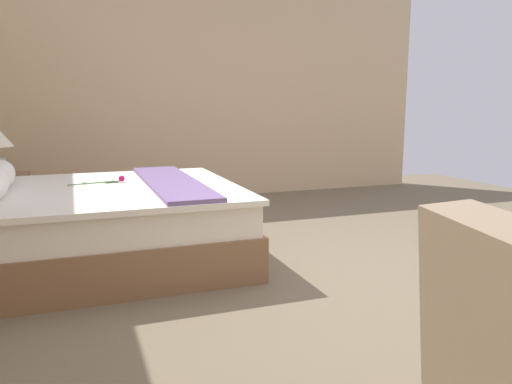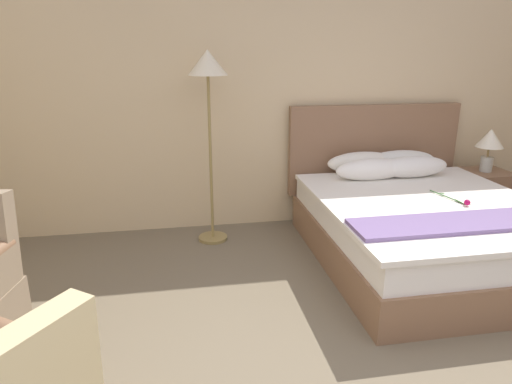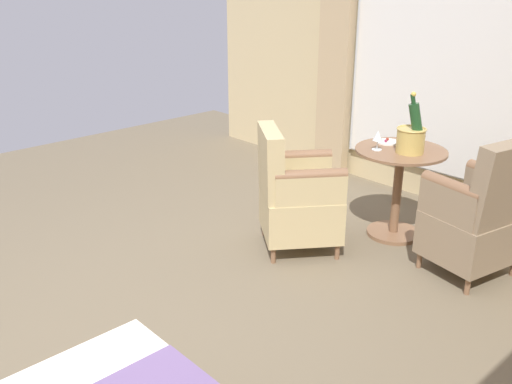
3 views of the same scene
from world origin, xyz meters
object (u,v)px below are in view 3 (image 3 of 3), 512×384
armchair_by_window (478,217)px  side_table_round (398,183)px  champagne_bucket (412,136)px  snack_plate (388,142)px  wine_glass_near_edge (378,137)px  armchair_facing_bed (295,197)px  wine_glass_near_bucket (421,132)px

armchair_by_window → side_table_round: bearing=-101.0°
champagne_bucket → armchair_by_window: size_ratio=0.45×
snack_plate → champagne_bucket: bearing=70.3°
snack_plate → armchair_by_window: size_ratio=0.18×
wine_glass_near_edge → armchair_facing_bed: (0.59, -0.27, -0.40)m
wine_glass_near_bucket → armchair_by_window: (0.35, 0.71, -0.38)m
side_table_round → armchair_by_window: size_ratio=0.71×
wine_glass_near_bucket → snack_plate: (0.13, -0.20, -0.10)m
armchair_by_window → armchair_facing_bed: (0.60, -1.13, -0.02)m
side_table_round → armchair_facing_bed: size_ratio=0.76×
wine_glass_near_edge → armchair_facing_bed: 0.77m
wine_glass_near_edge → snack_plate: 0.25m
champagne_bucket → wine_glass_near_bucket: bearing=-165.2°
wine_glass_near_edge → snack_plate: size_ratio=0.82×
armchair_facing_bed → wine_glass_near_edge: bearing=155.3°
wine_glass_near_bucket → wine_glass_near_edge: size_ratio=1.03×
champagne_bucket → armchair_facing_bed: 0.97m
side_table_round → snack_plate: 0.34m
champagne_bucket → wine_glass_near_edge: 0.24m
side_table_round → armchair_by_window: bearing=79.0°
wine_glass_near_bucket → wine_glass_near_edge: 0.38m
snack_plate → armchair_by_window: 0.97m
side_table_round → armchair_facing_bed: armchair_facing_bed is taller
wine_glass_near_edge → armchair_by_window: size_ratio=0.15×
wine_glass_near_edge → armchair_facing_bed: armchair_facing_bed is taller
wine_glass_near_edge → armchair_by_window: 0.93m
wine_glass_near_edge → snack_plate: bearing=-166.1°
champagne_bucket → wine_glass_near_edge: (0.13, -0.21, -0.02)m
side_table_round → snack_plate: (-0.08, -0.17, 0.28)m
armchair_facing_bed → armchair_by_window: bearing=117.9°
champagne_bucket → armchair_facing_bed: bearing=-33.6°
champagne_bucket → side_table_round: bearing=-101.1°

